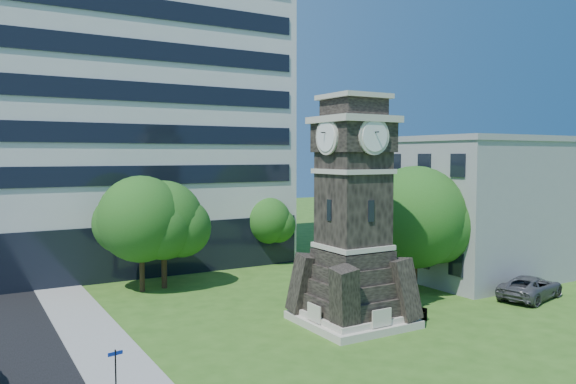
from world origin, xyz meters
TOP-DOWN VIEW (x-y plane):
  - ground at (0.00, 0.00)m, footprint 160.00×160.00m
  - sidewalk at (-9.50, 5.00)m, footprint 3.00×70.00m
  - clock_tower at (3.00, 2.00)m, footprint 5.40×5.40m
  - office_tall at (-3.20, 25.84)m, footprint 26.20×15.11m
  - office_low at (19.97, 8.00)m, footprint 15.20×12.20m
  - car_east_lot at (15.80, 0.42)m, footprint 5.71×3.60m
  - park_bench at (5.87, 0.51)m, footprint 1.79×0.48m
  - street_sign at (-10.52, -2.24)m, footprint 0.54×0.05m
  - tree_nw at (-4.70, 14.72)m, footprint 6.30×5.73m
  - tree_nc at (-3.12, 14.95)m, footprint 5.92×5.38m
  - tree_ne at (6.98, 18.83)m, footprint 4.25×3.87m
  - tree_east at (10.85, 5.52)m, footprint 7.41×6.73m

SIDE VIEW (x-z plane):
  - ground at x=0.00m, z-range 0.00..0.00m
  - sidewalk at x=-9.50m, z-range 0.00..0.06m
  - park_bench at x=5.87m, z-range 0.03..0.95m
  - car_east_lot at x=15.80m, z-range 0.00..1.47m
  - street_sign at x=-10.52m, z-range 0.28..2.52m
  - tree_ne at x=6.98m, z-range 0.71..6.30m
  - tree_nc at x=-3.12m, z-range 0.80..8.15m
  - tree_nw at x=-4.70m, z-range 0.80..8.52m
  - tree_east at x=10.85m, z-range 0.61..8.97m
  - office_low at x=19.97m, z-range 0.01..10.41m
  - clock_tower at x=3.00m, z-range -0.83..11.39m
  - office_tall at x=-3.20m, z-range -0.08..28.52m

